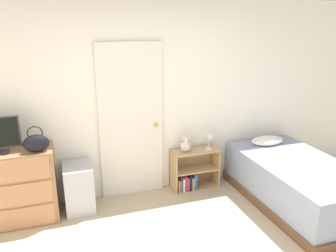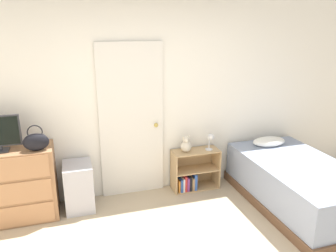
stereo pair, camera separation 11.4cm
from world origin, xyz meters
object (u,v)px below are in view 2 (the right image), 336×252
bookshelf (192,173)px  desk_lamp (211,139)px  dresser (8,186)px  bed (297,184)px  handbag (36,142)px  storage_bin (79,186)px  teddy_bear (186,145)px

bookshelf → desk_lamp: bearing=-10.1°
dresser → bed: dresser is taller
handbag → dresser: bearing=162.0°
storage_bin → bookshelf: 1.54m
dresser → teddy_bear: (2.23, 0.09, 0.22)m
storage_bin → desk_lamp: size_ratio=2.51×
dresser → bookshelf: 2.34m
teddy_bear → bed: bearing=-33.4°
bed → teddy_bear: bearing=146.6°
bookshelf → teddy_bear: size_ratio=2.86×
desk_lamp → bed: bearing=-41.2°
storage_bin → bookshelf: size_ratio=0.91×
dresser → desk_lamp: bearing=1.1°
dresser → bed: (3.44, -0.71, -0.15)m
handbag → desk_lamp: (2.19, 0.17, -0.25)m
dresser → desk_lamp: size_ratio=4.49×
dresser → handbag: bearing=-18.0°
handbag → storage_bin: handbag is taller
desk_lamp → bed: desk_lamp is taller
teddy_bear → dresser: bearing=-177.7°
handbag → teddy_bear: 1.89m
storage_bin → bed: bearing=-15.4°
dresser → handbag: handbag is taller
bookshelf → desk_lamp: desk_lamp is taller
bookshelf → teddy_bear: teddy_bear is taller
teddy_bear → desk_lamp: size_ratio=0.96×
storage_bin → bed: size_ratio=0.31×
storage_bin → desk_lamp: desk_lamp is taller
storage_bin → bookshelf: bearing=2.8°
handbag → bed: bearing=-10.9°
dresser → bookshelf: (2.33, 0.09, -0.21)m
handbag → storage_bin: 0.81m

